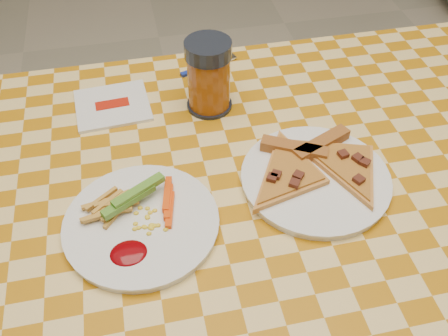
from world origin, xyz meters
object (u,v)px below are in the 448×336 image
(plate_left, at_px, (142,225))
(plate_right, at_px, (315,180))
(drink_glass, at_px, (209,76))
(table, at_px, (246,231))

(plate_left, height_order, plate_right, same)
(drink_glass, bearing_deg, plate_left, -120.32)
(plate_right, distance_m, drink_glass, 0.27)
(plate_right, height_order, drink_glass, drink_glass)
(table, bearing_deg, drink_glass, 92.93)
(plate_left, relative_size, plate_right, 0.96)
(table, bearing_deg, plate_left, -175.44)
(plate_left, bearing_deg, table, 4.56)
(plate_left, distance_m, drink_glass, 0.31)
(table, distance_m, plate_left, 0.19)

